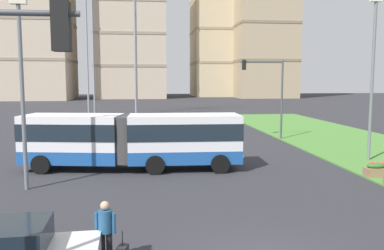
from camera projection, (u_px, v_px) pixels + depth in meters
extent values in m
cube|color=white|center=(184.00, 138.00, 22.08)|extent=(6.07, 2.68, 2.55)
cube|color=#1E519E|center=(184.00, 154.00, 22.18)|extent=(6.09, 2.70, 0.70)
cube|color=#19232D|center=(184.00, 130.00, 22.03)|extent=(6.11, 2.72, 0.90)
cube|color=white|center=(73.00, 138.00, 22.01)|extent=(5.55, 3.34, 2.55)
cube|color=#1E519E|center=(74.00, 155.00, 22.11)|extent=(5.57, 3.36, 0.70)
cube|color=#19232D|center=(73.00, 130.00, 21.96)|extent=(5.59, 3.39, 0.90)
cylinder|color=#383838|center=(129.00, 138.00, 21.83)|extent=(2.40, 2.40, 2.45)
cylinder|color=black|center=(214.00, 155.00, 23.60)|extent=(1.01, 0.31, 1.00)
cylinder|color=black|center=(220.00, 164.00, 21.13)|extent=(1.01, 0.31, 1.00)
cylinder|color=black|center=(156.00, 156.00, 23.32)|extent=(1.01, 0.31, 1.00)
cylinder|color=black|center=(155.00, 165.00, 20.85)|extent=(1.01, 0.31, 1.00)
cylinder|color=black|center=(59.00, 156.00, 23.46)|extent=(1.03, 0.44, 1.00)
cylinder|color=black|center=(41.00, 165.00, 20.97)|extent=(1.03, 0.44, 1.00)
sphere|color=#F9EFC6|center=(236.00, 151.00, 23.32)|extent=(0.24, 0.24, 0.24)
sphere|color=#F9EFC6|center=(242.00, 157.00, 21.54)|extent=(0.24, 0.24, 0.24)
cylinder|color=black|center=(102.00, 248.00, 10.68)|extent=(0.16, 0.16, 0.90)
cylinder|color=black|center=(109.00, 249.00, 10.65)|extent=(0.16, 0.16, 0.90)
cylinder|color=#23517A|center=(105.00, 221.00, 10.58)|extent=(0.36, 0.36, 0.60)
sphere|color=tan|center=(105.00, 206.00, 10.53)|extent=(0.24, 0.24, 0.24)
cylinder|color=#23517A|center=(97.00, 223.00, 10.62)|extent=(0.10, 0.10, 0.55)
cylinder|color=#23517A|center=(114.00, 224.00, 10.55)|extent=(0.10, 0.10, 0.55)
cylinder|color=black|center=(122.00, 238.00, 10.48)|extent=(0.03, 0.03, 0.40)
cube|color=#937051|center=(376.00, 172.00, 20.16)|extent=(1.10, 0.56, 0.44)
ellipsoid|color=#2D6B28|center=(376.00, 166.00, 20.13)|extent=(0.99, 0.50, 0.28)
sphere|color=red|center=(371.00, 164.00, 20.08)|extent=(0.20, 0.20, 0.20)
sphere|color=red|center=(375.00, 163.00, 20.19)|extent=(0.20, 0.20, 0.20)
sphere|color=red|center=(382.00, 164.00, 20.09)|extent=(0.20, 0.20, 0.20)
cube|color=black|center=(61.00, 26.00, 6.48)|extent=(0.28, 0.28, 0.80)
sphere|color=red|center=(61.00, 10.00, 6.45)|extent=(0.16, 0.16, 0.16)
sphere|color=yellow|center=(61.00, 27.00, 6.48)|extent=(0.16, 0.16, 0.16)
sphere|color=green|center=(62.00, 43.00, 6.51)|extent=(0.16, 0.16, 0.16)
cylinder|color=#474C51|center=(282.00, 100.00, 32.83)|extent=(0.16, 0.16, 6.47)
cylinder|color=#474C51|center=(262.00, 62.00, 32.29)|extent=(3.48, 0.10, 0.10)
cube|color=black|center=(244.00, 65.00, 32.15)|extent=(0.28, 0.28, 0.80)
sphere|color=red|center=(244.00, 62.00, 32.12)|extent=(0.16, 0.16, 0.16)
sphere|color=yellow|center=(244.00, 65.00, 32.15)|extent=(0.16, 0.16, 0.16)
sphere|color=green|center=(244.00, 68.00, 32.18)|extent=(0.16, 0.16, 0.16)
cylinder|color=slate|center=(23.00, 99.00, 17.63)|extent=(0.18, 0.18, 8.10)
cube|color=white|center=(18.00, 2.00, 17.16)|extent=(0.70, 0.28, 0.20)
cylinder|color=slate|center=(372.00, 83.00, 23.81)|extent=(0.18, 0.18, 9.37)
cube|color=white|center=(376.00, 0.00, 23.28)|extent=(0.70, 0.28, 0.20)
cube|color=gray|center=(36.00, 61.00, 99.39)|extent=(17.40, 17.48, 0.70)
cube|color=gray|center=(34.00, 23.00, 98.36)|extent=(17.40, 17.48, 0.70)
cube|color=#C6B299|center=(131.00, 23.00, 108.70)|extent=(18.12, 19.70, 40.13)
cube|color=gray|center=(131.00, 67.00, 110.01)|extent=(18.32, 19.90, 0.70)
cube|color=gray|center=(131.00, 37.00, 109.11)|extent=(18.32, 19.90, 0.70)
cube|color=gray|center=(130.00, 6.00, 108.21)|extent=(18.32, 19.90, 0.70)
cube|color=beige|center=(226.00, 17.00, 119.32)|extent=(19.59, 17.64, 46.57)
cube|color=#9C8D6E|center=(225.00, 64.00, 120.85)|extent=(19.79, 17.84, 0.70)
cube|color=#9C8D6E|center=(226.00, 32.00, 119.80)|extent=(19.79, 17.84, 0.70)
cube|color=#9C8D6E|center=(226.00, 0.00, 118.76)|extent=(19.79, 17.84, 0.70)
cube|color=tan|center=(265.00, 9.00, 108.30)|extent=(15.56, 14.33, 47.72)
cube|color=#85765B|center=(264.00, 61.00, 109.86)|extent=(15.76, 14.53, 0.70)
cube|color=#85765B|center=(264.00, 25.00, 108.79)|extent=(15.76, 14.53, 0.70)
cylinder|color=gray|center=(136.00, 14.00, 56.69)|extent=(0.24, 0.24, 28.25)
cylinder|color=gray|center=(92.00, 13.00, 56.01)|extent=(0.24, 0.24, 28.25)
cylinder|color=gray|center=(134.00, 6.00, 50.76)|extent=(0.24, 0.24, 28.25)
cylinder|color=gray|center=(86.00, 5.00, 50.09)|extent=(0.24, 0.24, 28.25)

